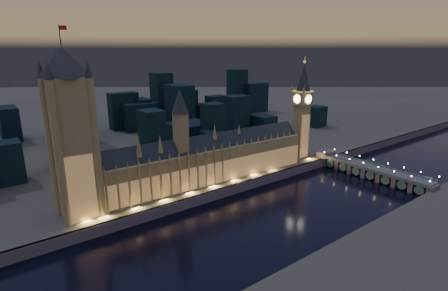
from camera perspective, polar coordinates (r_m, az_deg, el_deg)
ground_plane at (r=259.21m, az=6.62°, el=-10.94°), size 2000.00×2000.00×0.00m
north_bank at (r=713.29m, az=-23.71°, el=5.30°), size 2000.00×960.00×8.00m
embankment_wall at (r=285.54m, az=0.91°, el=-7.36°), size 2000.00×2.50×8.00m
palace_of_westminster at (r=286.73m, az=-3.56°, el=-2.51°), size 202.00×27.82×78.00m
victoria_tower at (r=238.26m, az=-23.71°, el=2.74°), size 31.68×31.68×120.41m
elizabeth_tower at (r=357.41m, az=12.66°, el=6.86°), size 18.00×18.00×99.69m
westminster_bridge at (r=350.81m, az=22.45°, el=-3.80°), size 17.68×113.00×15.90m
river_boat at (r=352.13m, az=30.08°, el=-5.45°), size 44.62×25.33×4.50m
city_backdrop at (r=461.86m, az=-12.15°, el=4.85°), size 477.35×215.63×89.16m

